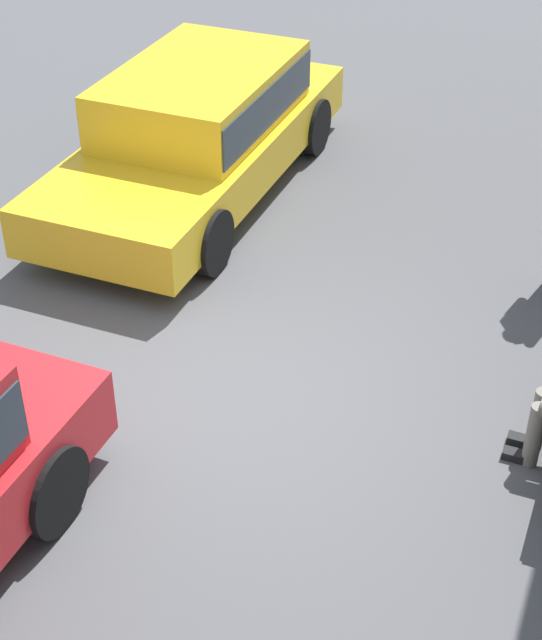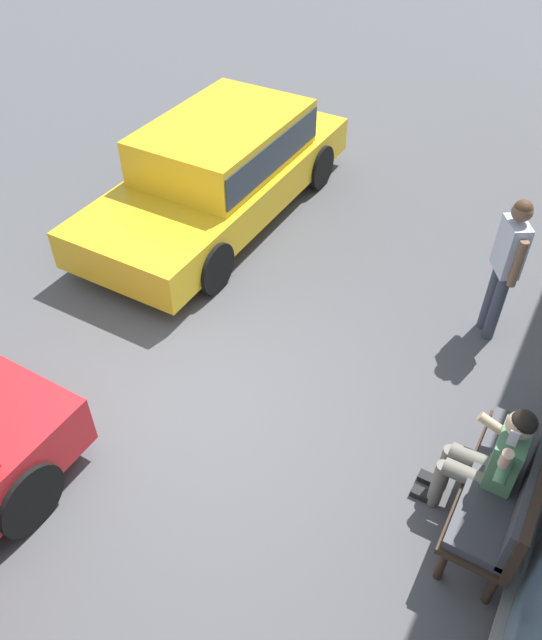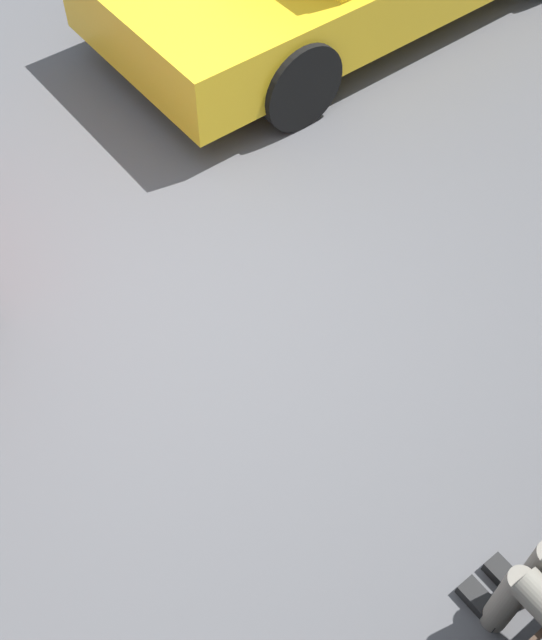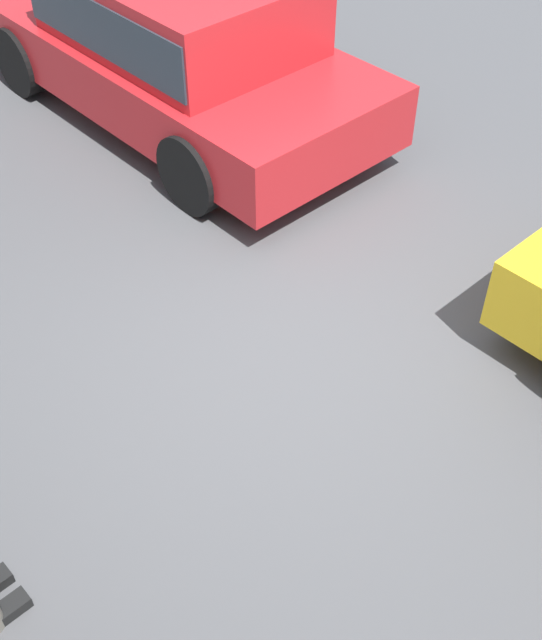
% 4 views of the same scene
% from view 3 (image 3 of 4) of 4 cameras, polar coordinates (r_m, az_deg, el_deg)
% --- Properties ---
extents(ground_plane, '(60.00, 60.00, 0.00)m').
position_cam_3_polar(ground_plane, '(4.81, -6.75, -0.03)').
color(ground_plane, '#4C4C4F').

